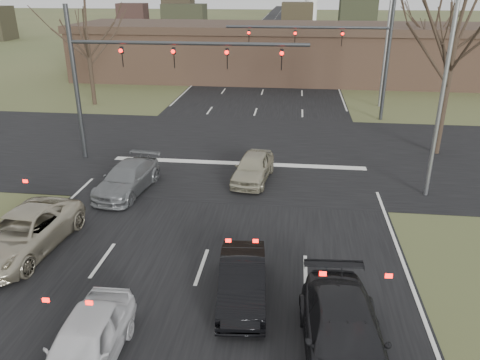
{
  "coord_description": "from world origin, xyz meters",
  "views": [
    {
      "loc": [
        2.88,
        -10.24,
        8.87
      ],
      "look_at": [
        0.95,
        6.03,
        2.0
      ],
      "focal_mm": 35.0,
      "sensor_mm": 36.0,
      "label": 1
    }
  ],
  "objects_px": {
    "car_white_sedan": "(85,344)",
    "car_silver_ahead": "(253,167)",
    "streetlight_right_far": "(385,32)",
    "streetlight_right_near": "(442,71)",
    "mast_arm_far": "(346,46)",
    "car_silver_suv": "(23,233)",
    "car_grey_ahead": "(127,178)",
    "car_black_hatch": "(242,281)",
    "mast_arm_near": "(135,66)",
    "car_charcoal_sedan": "(344,337)",
    "building": "(288,52)"
  },
  "relations": [
    {
      "from": "car_silver_ahead",
      "to": "streetlight_right_far",
      "type": "bearing_deg",
      "value": 70.03
    },
    {
      "from": "car_black_hatch",
      "to": "car_grey_ahead",
      "type": "relative_size",
      "value": 0.87
    },
    {
      "from": "mast_arm_near",
      "to": "car_silver_ahead",
      "type": "xyz_separation_m",
      "value": [
        6.26,
        -2.18,
        -4.4
      ]
    },
    {
      "from": "car_silver_suv",
      "to": "mast_arm_far",
      "type": "bearing_deg",
      "value": 61.55
    },
    {
      "from": "mast_arm_near",
      "to": "car_silver_ahead",
      "type": "bearing_deg",
      "value": -19.2
    },
    {
      "from": "mast_arm_near",
      "to": "car_black_hatch",
      "type": "height_order",
      "value": "mast_arm_near"
    },
    {
      "from": "streetlight_right_near",
      "to": "car_white_sedan",
      "type": "bearing_deg",
      "value": -132.71
    },
    {
      "from": "car_charcoal_sedan",
      "to": "car_black_hatch",
      "type": "bearing_deg",
      "value": 138.36
    },
    {
      "from": "mast_arm_near",
      "to": "streetlight_right_near",
      "type": "height_order",
      "value": "streetlight_right_near"
    },
    {
      "from": "streetlight_right_near",
      "to": "car_black_hatch",
      "type": "relative_size",
      "value": 2.56
    },
    {
      "from": "mast_arm_near",
      "to": "streetlight_right_near",
      "type": "distance_m",
      "value": 14.38
    },
    {
      "from": "car_black_hatch",
      "to": "car_grey_ahead",
      "type": "height_order",
      "value": "car_grey_ahead"
    },
    {
      "from": "car_black_hatch",
      "to": "car_grey_ahead",
      "type": "bearing_deg",
      "value": 124.89
    },
    {
      "from": "streetlight_right_far",
      "to": "car_white_sedan",
      "type": "relative_size",
      "value": 2.5
    },
    {
      "from": "car_grey_ahead",
      "to": "mast_arm_near",
      "type": "bearing_deg",
      "value": 105.59
    },
    {
      "from": "streetlight_right_far",
      "to": "car_white_sedan",
      "type": "height_order",
      "value": "streetlight_right_far"
    },
    {
      "from": "streetlight_right_far",
      "to": "building",
      "type": "bearing_deg",
      "value": 123.65
    },
    {
      "from": "car_white_sedan",
      "to": "car_grey_ahead",
      "type": "height_order",
      "value": "car_white_sedan"
    },
    {
      "from": "car_white_sedan",
      "to": "car_black_hatch",
      "type": "relative_size",
      "value": 1.02
    },
    {
      "from": "car_white_sedan",
      "to": "mast_arm_far",
      "type": "bearing_deg",
      "value": 70.51
    },
    {
      "from": "car_silver_suv",
      "to": "car_white_sedan",
      "type": "xyz_separation_m",
      "value": [
        4.52,
        -5.01,
        -0.04
      ]
    },
    {
      "from": "car_white_sedan",
      "to": "car_grey_ahead",
      "type": "bearing_deg",
      "value": 102.75
    },
    {
      "from": "streetlight_right_far",
      "to": "car_black_hatch",
      "type": "relative_size",
      "value": 2.56
    },
    {
      "from": "building",
      "to": "car_grey_ahead",
      "type": "bearing_deg",
      "value": -102.73
    },
    {
      "from": "car_white_sedan",
      "to": "car_silver_ahead",
      "type": "height_order",
      "value": "car_white_sedan"
    },
    {
      "from": "streetlight_right_far",
      "to": "car_silver_ahead",
      "type": "relative_size",
      "value": 2.53
    },
    {
      "from": "mast_arm_far",
      "to": "car_black_hatch",
      "type": "relative_size",
      "value": 2.85
    },
    {
      "from": "streetlight_right_near",
      "to": "car_silver_ahead",
      "type": "bearing_deg",
      "value": 173.98
    },
    {
      "from": "streetlight_right_near",
      "to": "car_black_hatch",
      "type": "bearing_deg",
      "value": -130.43
    },
    {
      "from": "mast_arm_far",
      "to": "streetlight_right_far",
      "type": "xyz_separation_m",
      "value": [
        3.14,
        4.0,
        0.57
      ]
    },
    {
      "from": "car_silver_suv",
      "to": "car_white_sedan",
      "type": "height_order",
      "value": "car_silver_suv"
    },
    {
      "from": "streetlight_right_near",
      "to": "car_charcoal_sedan",
      "type": "distance_m",
      "value": 12.6
    },
    {
      "from": "car_white_sedan",
      "to": "streetlight_right_near",
      "type": "bearing_deg",
      "value": 46.09
    },
    {
      "from": "car_grey_ahead",
      "to": "car_black_hatch",
      "type": "bearing_deg",
      "value": -43.09
    },
    {
      "from": "mast_arm_far",
      "to": "car_white_sedan",
      "type": "height_order",
      "value": "mast_arm_far"
    },
    {
      "from": "car_white_sedan",
      "to": "car_grey_ahead",
      "type": "distance_m",
      "value": 10.83
    },
    {
      "from": "car_black_hatch",
      "to": "car_charcoal_sedan",
      "type": "bearing_deg",
      "value": -43.36
    },
    {
      "from": "car_silver_ahead",
      "to": "car_charcoal_sedan",
      "type": "bearing_deg",
      "value": -66.69
    },
    {
      "from": "streetlight_right_far",
      "to": "mast_arm_far",
      "type": "bearing_deg",
      "value": -128.11
    },
    {
      "from": "mast_arm_near",
      "to": "car_grey_ahead",
      "type": "bearing_deg",
      "value": -81.34
    },
    {
      "from": "mast_arm_far",
      "to": "streetlight_right_near",
      "type": "height_order",
      "value": "streetlight_right_near"
    },
    {
      "from": "mast_arm_near",
      "to": "car_grey_ahead",
      "type": "xyz_separation_m",
      "value": [
        0.64,
        -4.19,
        -4.42
      ]
    },
    {
      "from": "streetlight_right_far",
      "to": "streetlight_right_near",
      "type": "bearing_deg",
      "value": -91.68
    },
    {
      "from": "mast_arm_near",
      "to": "mast_arm_far",
      "type": "height_order",
      "value": "same"
    },
    {
      "from": "car_charcoal_sedan",
      "to": "building",
      "type": "bearing_deg",
      "value": 90.13
    },
    {
      "from": "car_charcoal_sedan",
      "to": "car_silver_ahead",
      "type": "bearing_deg",
      "value": 102.76
    },
    {
      "from": "mast_arm_far",
      "to": "car_white_sedan",
      "type": "bearing_deg",
      "value": -108.29
    },
    {
      "from": "car_silver_ahead",
      "to": "mast_arm_far",
      "type": "bearing_deg",
      "value": 74.23
    },
    {
      "from": "car_silver_ahead",
      "to": "mast_arm_near",
      "type": "bearing_deg",
      "value": 167.98
    },
    {
      "from": "mast_arm_near",
      "to": "car_white_sedan",
      "type": "height_order",
      "value": "mast_arm_near"
    }
  ]
}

